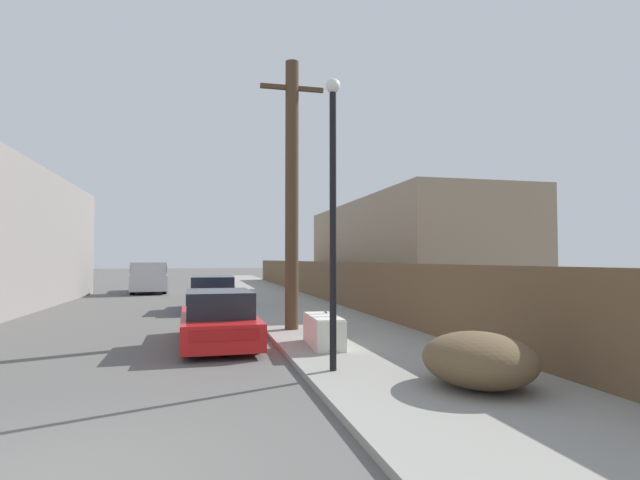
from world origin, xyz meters
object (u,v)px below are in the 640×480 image
at_px(pickup_truck, 149,278).
at_px(utility_pole, 292,192).
at_px(car_parked_mid, 213,294).
at_px(street_lamp, 333,201).
at_px(discarded_fridge, 323,331).
at_px(parked_sports_car_red, 218,320).
at_px(brush_pile, 479,360).

relative_size(pickup_truck, utility_pole, 0.79).
bearing_deg(utility_pole, car_parked_mid, 105.74).
relative_size(utility_pole, street_lamp, 1.46).
bearing_deg(car_parked_mid, discarded_fridge, -75.33).
height_order(parked_sports_car_red, pickup_truck, pickup_truck).
relative_size(parked_sports_car_red, street_lamp, 0.89).
relative_size(parked_sports_car_red, pickup_truck, 0.77).
relative_size(discarded_fridge, brush_pile, 0.95).
xyz_separation_m(discarded_fridge, parked_sports_car_red, (-2.28, 1.41, 0.14)).
height_order(street_lamp, brush_pile, street_lamp).
xyz_separation_m(discarded_fridge, street_lamp, (-0.43, -2.45, 2.63)).
xyz_separation_m(parked_sports_car_red, brush_pile, (3.71, -5.46, -0.06)).
xyz_separation_m(car_parked_mid, street_lamp, (1.76, -12.20, 2.45)).
bearing_deg(street_lamp, discarded_fridge, 80.00).
height_order(discarded_fridge, brush_pile, brush_pile).
bearing_deg(parked_sports_car_red, street_lamp, -65.87).
distance_m(car_parked_mid, utility_pole, 7.97).
bearing_deg(brush_pile, street_lamp, 139.38).
relative_size(discarded_fridge, utility_pole, 0.24).
bearing_deg(utility_pole, brush_pile, -76.36).
bearing_deg(utility_pole, street_lamp, -92.28).
relative_size(street_lamp, brush_pile, 2.68).
height_order(car_parked_mid, brush_pile, car_parked_mid).
distance_m(car_parked_mid, brush_pile, 14.27).
bearing_deg(parked_sports_car_red, brush_pile, -57.21).
bearing_deg(street_lamp, brush_pile, -40.62).
relative_size(pickup_truck, street_lamp, 1.15).
height_order(discarded_fridge, car_parked_mid, car_parked_mid).
bearing_deg(car_parked_mid, pickup_truck, 109.47).
height_order(discarded_fridge, parked_sports_car_red, parked_sports_car_red).
relative_size(pickup_truck, brush_pile, 3.09).
bearing_deg(pickup_truck, car_parked_mid, 102.53).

